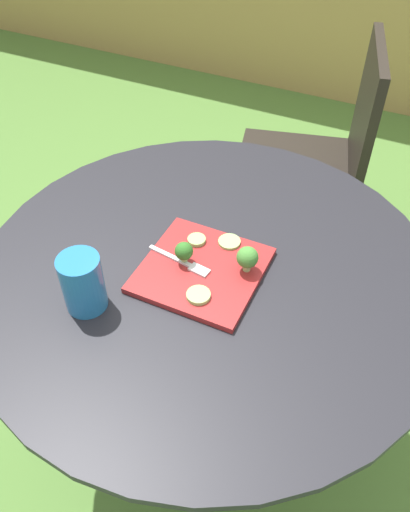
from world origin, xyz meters
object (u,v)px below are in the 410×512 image
(patio_chair, at_px, (325,150))
(drinking_glass, at_px, (83,285))
(fork, at_px, (184,263))
(salad_plate, at_px, (202,270))

(patio_chair, relative_size, drinking_glass, 7.12)
(patio_chair, distance_m, fork, 0.95)
(patio_chair, bearing_deg, fork, -95.62)
(salad_plate, height_order, drinking_glass, drinking_glass)
(salad_plate, height_order, fork, fork)
(patio_chair, relative_size, fork, 5.81)
(salad_plate, bearing_deg, fork, -172.59)
(fork, bearing_deg, salad_plate, 7.41)
(patio_chair, xyz_separation_m, fork, (-0.09, -0.92, 0.23))
(salad_plate, bearing_deg, drinking_glass, -133.78)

